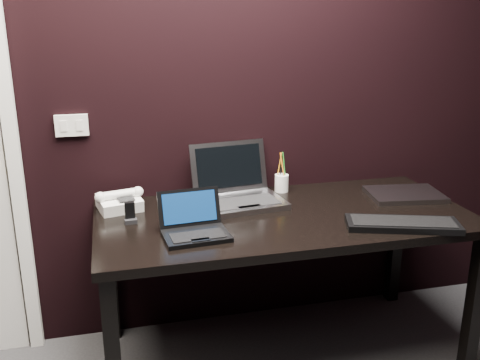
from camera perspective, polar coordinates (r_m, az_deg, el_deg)
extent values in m
plane|color=black|center=(2.63, -4.09, 10.37)|extent=(4.00, 0.00, 4.00)
cube|color=white|center=(2.65, -23.07, 3.02)|extent=(0.06, 0.05, 2.11)
cube|color=silver|center=(2.61, -17.52, 5.58)|extent=(0.15, 0.02, 0.10)
cube|color=silver|center=(2.61, -18.30, 5.48)|extent=(0.03, 0.01, 0.05)
cube|color=silver|center=(2.60, -16.76, 5.60)|extent=(0.03, 0.01, 0.05)
cube|color=black|center=(2.47, 4.73, -4.03)|extent=(1.70, 0.80, 0.04)
cube|color=black|center=(2.22, -13.38, -17.97)|extent=(0.06, 0.06, 0.70)
cube|color=black|center=(2.71, 23.71, -12.16)|extent=(0.06, 0.06, 0.70)
cube|color=black|center=(2.82, -13.68, -9.86)|extent=(0.06, 0.06, 0.70)
cube|color=black|center=(3.22, 16.24, -6.58)|extent=(0.06, 0.06, 0.70)
cube|color=black|center=(2.20, -4.68, -5.96)|extent=(0.28, 0.20, 0.02)
cube|color=black|center=(2.17, -4.54, -5.91)|extent=(0.22, 0.12, 0.00)
cube|color=black|center=(2.13, -4.23, -6.39)|extent=(0.08, 0.03, 0.00)
cube|color=black|center=(2.27, -5.43, -2.91)|extent=(0.27, 0.08, 0.15)
cube|color=#092148|center=(2.27, -5.40, -2.91)|extent=(0.23, 0.06, 0.12)
cube|color=#A5A5AA|center=(2.55, 0.16, -2.45)|extent=(0.42, 0.33, 0.03)
cube|color=black|center=(2.52, 0.44, -2.37)|extent=(0.34, 0.19, 0.00)
cube|color=#97969C|center=(2.45, 1.08, -2.90)|extent=(0.11, 0.06, 0.00)
cube|color=#94959A|center=(2.66, -1.20, 1.44)|extent=(0.40, 0.12, 0.24)
cube|color=black|center=(2.66, -1.15, 1.44)|extent=(0.34, 0.10, 0.20)
cube|color=black|center=(2.40, 16.96, -4.54)|extent=(0.50, 0.30, 0.03)
cube|color=black|center=(2.39, 16.99, -4.20)|extent=(0.45, 0.26, 0.00)
cube|color=#96969B|center=(2.80, 17.14, -1.48)|extent=(0.39, 0.30, 0.02)
cube|color=white|center=(2.55, -12.73, -2.45)|extent=(0.22, 0.21, 0.08)
cylinder|color=silver|center=(2.53, -12.74, -1.53)|extent=(0.18, 0.08, 0.04)
sphere|color=white|center=(2.51, -14.68, -1.81)|extent=(0.06, 0.06, 0.05)
sphere|color=silver|center=(2.55, -10.83, -1.25)|extent=(0.06, 0.06, 0.05)
cube|color=black|center=(2.50, -12.05, -1.99)|extent=(0.08, 0.07, 0.01)
cube|color=black|center=(2.39, -11.67, -3.38)|extent=(0.04, 0.02, 0.09)
cube|color=black|center=(2.39, -11.57, -4.31)|extent=(0.06, 0.04, 0.02)
cylinder|color=white|center=(2.75, 4.45, -0.33)|extent=(0.09, 0.09, 0.09)
cylinder|color=orange|center=(2.72, 4.24, 1.61)|extent=(0.02, 0.02, 0.13)
cylinder|color=#248527|center=(2.73, 4.72, 1.62)|extent=(0.02, 0.02, 0.13)
cylinder|color=black|center=(2.74, 4.42, 1.68)|extent=(0.01, 0.01, 0.13)
cylinder|color=orange|center=(2.72, 4.54, 1.56)|extent=(0.03, 0.03, 0.13)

